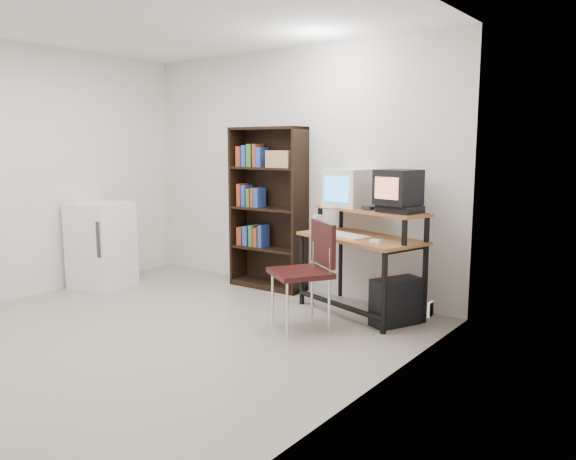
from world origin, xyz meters
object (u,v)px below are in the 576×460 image
Objects in this scene: school_chair at (309,263)px; mini_fridge at (102,245)px; pc_tower at (396,302)px; crt_monitor at (350,188)px; crt_tv at (398,187)px; computer_desk at (362,241)px; bookshelf at (269,206)px.

school_chair is 0.98× the size of mini_fridge.
pc_tower is 0.86m from school_chair.
pc_tower is 3.34m from mini_fridge.
mini_fridge is (-2.56, -1.07, -0.68)m from crt_monitor.
crt_tv reaches higher than mini_fridge.
crt_monitor is at bearing 178.06° from pc_tower.
computer_desk is at bearing -164.71° from crt_tv.
crt_monitor is 1.07m from school_chair.
bookshelf is (-1.73, 0.38, 0.70)m from pc_tower.
computer_desk is at bearing -28.46° from crt_monitor.
pc_tower is at bearing -13.72° from bookshelf.
bookshelf reaches higher than crt_tv.
crt_monitor is 1.03× the size of pc_tower.
bookshelf reaches higher than mini_fridge.
crt_monitor is at bearing -3.22° from bookshelf.
crt_monitor is 1.22m from pc_tower.
computer_desk is 0.66m from pc_tower.
crt_tv is at bearing 143.04° from pc_tower.
computer_desk is 1.35m from bookshelf.
school_chair is at bearing -39.47° from bookshelf.
mini_fridge is at bearing -145.34° from bookshelf.
crt_tv is 0.87× the size of pc_tower.
bookshelf is at bearing -172.59° from crt_monitor.
pc_tower is 0.48× the size of school_chair.
crt_monitor reaches higher than pc_tower.
bookshelf is at bearing 174.91° from school_chair.
school_chair is at bearing -112.29° from crt_tv.
pc_tower is at bearing -1.96° from computer_desk.
crt_monitor is 0.49× the size of mini_fridge.
computer_desk is 0.71m from school_chair.
computer_desk is at bearing -11.62° from bookshelf.
crt_tv is 0.22× the size of bookshelf.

